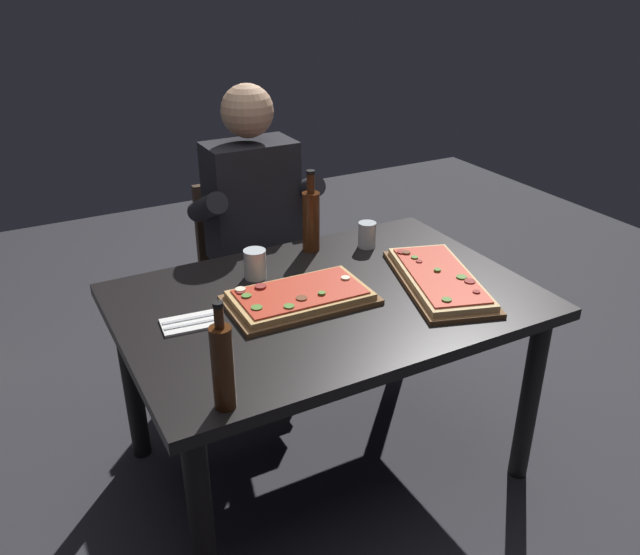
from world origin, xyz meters
TOP-DOWN VIEW (x-y plane):
  - ground_plane at (0.00, 0.00)m, footprint 6.40×6.40m
  - dining_table at (0.00, 0.00)m, footprint 1.40×0.96m
  - pizza_rectangular_front at (-0.10, 0.01)m, footprint 0.50×0.30m
  - pizza_rectangular_left at (0.40, -0.11)m, footprint 0.42×0.61m
  - wine_bottle_dark at (-0.53, -0.41)m, footprint 0.06×0.06m
  - oil_bottle_amber at (0.14, 0.38)m, footprint 0.07×0.07m
  - tumbler_near_camera at (0.35, 0.30)m, footprint 0.07×0.07m
  - tumbler_far_side at (-0.16, 0.25)m, footprint 0.08×0.08m
  - napkin_cutlery_set at (-0.47, 0.04)m, footprint 0.19×0.13m
  - diner_chair at (0.06, 0.86)m, footprint 0.44×0.44m
  - seated_diner at (0.06, 0.74)m, footprint 0.53×0.41m

SIDE VIEW (x-z plane):
  - ground_plane at x=0.00m, z-range 0.00..0.00m
  - diner_chair at x=0.06m, z-range 0.05..0.92m
  - dining_table at x=0.00m, z-range 0.27..1.01m
  - seated_diner at x=0.06m, z-range 0.08..1.41m
  - napkin_cutlery_set at x=-0.47m, z-range 0.74..0.75m
  - pizza_rectangular_left at x=0.40m, z-range 0.73..0.78m
  - pizza_rectangular_front at x=-0.10m, z-range 0.73..0.78m
  - tumbler_near_camera at x=0.35m, z-range 0.73..0.84m
  - tumbler_far_side at x=-0.16m, z-range 0.73..0.84m
  - wine_bottle_dark at x=-0.53m, z-range 0.71..1.02m
  - oil_bottle_amber at x=0.14m, z-range 0.71..1.03m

